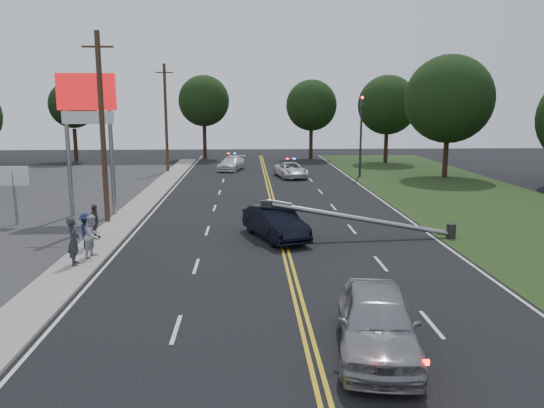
{
  "coord_description": "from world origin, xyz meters",
  "views": [
    {
      "loc": [
        -1.61,
        -16.29,
        6.31
      ],
      "look_at": [
        -0.5,
        8.19,
        1.7
      ],
      "focal_mm": 35.0,
      "sensor_mm": 36.0,
      "label": 1
    }
  ],
  "objects_px": {
    "waiting_sedan": "(377,322)",
    "emergency_a": "(291,170)",
    "bystander_d": "(95,222)",
    "small_sign": "(13,181)",
    "utility_pole_far": "(166,118)",
    "crashed_sedan": "(275,223)",
    "bystander_b": "(93,236)",
    "fallen_streetlight": "(371,220)",
    "bystander_a": "(74,241)",
    "traffic_signal": "(361,129)",
    "pylon_sign": "(87,110)",
    "utility_pole_mid": "(102,128)",
    "emergency_b": "(232,163)",
    "bystander_c": "(86,231)"
  },
  "relations": [
    {
      "from": "utility_pole_far",
      "to": "bystander_b",
      "type": "distance_m",
      "value": 29.13
    },
    {
      "from": "utility_pole_far",
      "to": "waiting_sedan",
      "type": "distance_m",
      "value": 39.42
    },
    {
      "from": "utility_pole_far",
      "to": "bystander_c",
      "type": "distance_m",
      "value": 27.91
    },
    {
      "from": "utility_pole_far",
      "to": "bystander_a",
      "type": "xyz_separation_m",
      "value": [
        0.77,
        -29.93,
        -4.02
      ]
    },
    {
      "from": "small_sign",
      "to": "emergency_a",
      "type": "relative_size",
      "value": 0.66
    },
    {
      "from": "pylon_sign",
      "to": "bystander_b",
      "type": "xyz_separation_m",
      "value": [
        2.48,
        -8.81,
        -5.0
      ]
    },
    {
      "from": "traffic_signal",
      "to": "fallen_streetlight",
      "type": "height_order",
      "value": "traffic_signal"
    },
    {
      "from": "pylon_sign",
      "to": "utility_pole_far",
      "type": "bearing_deg",
      "value": 86.28
    },
    {
      "from": "crashed_sedan",
      "to": "bystander_d",
      "type": "bearing_deg",
      "value": 159.74
    },
    {
      "from": "fallen_streetlight",
      "to": "bystander_b",
      "type": "height_order",
      "value": "fallen_streetlight"
    },
    {
      "from": "utility_pole_far",
      "to": "traffic_signal",
      "type": "bearing_deg",
      "value": -12.89
    },
    {
      "from": "pylon_sign",
      "to": "traffic_signal",
      "type": "bearing_deg",
      "value": 40.39
    },
    {
      "from": "utility_pole_mid",
      "to": "bystander_b",
      "type": "distance_m",
      "value": 8.03
    },
    {
      "from": "utility_pole_far",
      "to": "emergency_a",
      "type": "xyz_separation_m",
      "value": [
        11.36,
        -4.17,
        -4.43
      ]
    },
    {
      "from": "traffic_signal",
      "to": "emergency_b",
      "type": "height_order",
      "value": "traffic_signal"
    },
    {
      "from": "utility_pole_mid",
      "to": "utility_pole_far",
      "type": "xyz_separation_m",
      "value": [
        0.0,
        22.0,
        0.0
      ]
    },
    {
      "from": "bystander_c",
      "to": "bystander_a",
      "type": "bearing_deg",
      "value": 156.92
    },
    {
      "from": "emergency_a",
      "to": "bystander_a",
      "type": "bearing_deg",
      "value": -122.85
    },
    {
      "from": "emergency_a",
      "to": "bystander_d",
      "type": "bearing_deg",
      "value": -127.33
    },
    {
      "from": "small_sign",
      "to": "bystander_a",
      "type": "height_order",
      "value": "small_sign"
    },
    {
      "from": "pylon_sign",
      "to": "utility_pole_far",
      "type": "relative_size",
      "value": 0.8
    },
    {
      "from": "crashed_sedan",
      "to": "bystander_b",
      "type": "xyz_separation_m",
      "value": [
        -7.68,
        -3.11,
        0.22
      ]
    },
    {
      "from": "fallen_streetlight",
      "to": "bystander_a",
      "type": "distance_m",
      "value": 13.22
    },
    {
      "from": "utility_pole_mid",
      "to": "bystander_b",
      "type": "height_order",
      "value": "utility_pole_mid"
    },
    {
      "from": "pylon_sign",
      "to": "utility_pole_far",
      "type": "height_order",
      "value": "utility_pole_far"
    },
    {
      "from": "bystander_c",
      "to": "pylon_sign",
      "type": "bearing_deg",
      "value": -14.78
    },
    {
      "from": "pylon_sign",
      "to": "fallen_streetlight",
      "type": "distance_m",
      "value": 16.66
    },
    {
      "from": "utility_pole_mid",
      "to": "utility_pole_far",
      "type": "relative_size",
      "value": 1.0
    },
    {
      "from": "bystander_b",
      "to": "emergency_a",
      "type": "bearing_deg",
      "value": -6.01
    },
    {
      "from": "utility_pole_mid",
      "to": "bystander_a",
      "type": "relative_size",
      "value": 5.28
    },
    {
      "from": "emergency_a",
      "to": "utility_pole_mid",
      "type": "bearing_deg",
      "value": -132.99
    },
    {
      "from": "bystander_b",
      "to": "utility_pole_mid",
      "type": "bearing_deg",
      "value": 26.27
    },
    {
      "from": "utility_pole_mid",
      "to": "bystander_c",
      "type": "relative_size",
      "value": 6.33
    },
    {
      "from": "emergency_b",
      "to": "bystander_c",
      "type": "relative_size",
      "value": 2.89
    },
    {
      "from": "utility_pole_mid",
      "to": "emergency_a",
      "type": "xyz_separation_m",
      "value": [
        11.36,
        17.83,
        -4.43
      ]
    },
    {
      "from": "waiting_sedan",
      "to": "emergency_a",
      "type": "height_order",
      "value": "waiting_sedan"
    },
    {
      "from": "small_sign",
      "to": "utility_pole_far",
      "type": "distance_m",
      "value": 22.68
    },
    {
      "from": "crashed_sedan",
      "to": "bystander_c",
      "type": "xyz_separation_m",
      "value": [
        -8.32,
        -1.89,
        0.13
      ]
    },
    {
      "from": "utility_pole_mid",
      "to": "bystander_d",
      "type": "xyz_separation_m",
      "value": [
        0.42,
        -3.79,
        -4.15
      ]
    },
    {
      "from": "utility_pole_far",
      "to": "bystander_b",
      "type": "bearing_deg",
      "value": -87.65
    },
    {
      "from": "bystander_c",
      "to": "traffic_signal",
      "type": "bearing_deg",
      "value": -64.16
    },
    {
      "from": "waiting_sedan",
      "to": "emergency_a",
      "type": "distance_m",
      "value": 33.49
    },
    {
      "from": "small_sign",
      "to": "utility_pole_mid",
      "type": "xyz_separation_m",
      "value": [
        4.8,
        0.0,
        2.75
      ]
    },
    {
      "from": "fallen_streetlight",
      "to": "bystander_b",
      "type": "bearing_deg",
      "value": -167.01
    },
    {
      "from": "traffic_signal",
      "to": "emergency_a",
      "type": "height_order",
      "value": "traffic_signal"
    },
    {
      "from": "fallen_streetlight",
      "to": "bystander_a",
      "type": "height_order",
      "value": "bystander_a"
    },
    {
      "from": "waiting_sedan",
      "to": "emergency_b",
      "type": "xyz_separation_m",
      "value": [
        -4.86,
        38.85,
        -0.18
      ]
    },
    {
      "from": "pylon_sign",
      "to": "small_sign",
      "type": "distance_m",
      "value": 5.45
    },
    {
      "from": "utility_pole_mid",
      "to": "emergency_a",
      "type": "distance_m",
      "value": 21.6
    },
    {
      "from": "bystander_b",
      "to": "bystander_c",
      "type": "height_order",
      "value": "bystander_b"
    }
  ]
}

